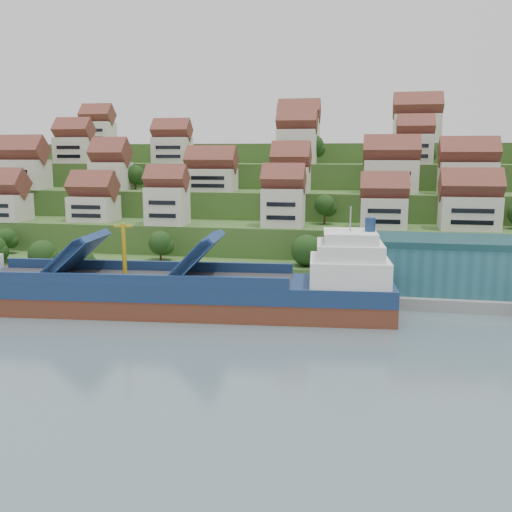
# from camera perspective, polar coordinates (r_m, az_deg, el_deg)

# --- Properties ---
(ground) EXTENTS (300.00, 300.00, 0.00)m
(ground) POSITION_cam_1_polar(r_m,az_deg,el_deg) (100.48, -1.55, -5.88)
(ground) COLOR slate
(ground) RESTS_ON ground
(quay) EXTENTS (180.00, 14.00, 2.20)m
(quay) POSITION_cam_1_polar(r_m,az_deg,el_deg) (112.50, 10.14, -3.71)
(quay) COLOR gray
(quay) RESTS_ON ground
(hillside) EXTENTS (260.00, 128.00, 31.00)m
(hillside) POSITION_cam_1_polar(r_m,az_deg,el_deg) (199.68, 4.86, 5.20)
(hillside) COLOR #2D4C1E
(hillside) RESTS_ON ground
(hillside_village) EXTENTS (158.17, 62.42, 28.61)m
(hillside_village) POSITION_cam_1_polar(r_m,az_deg,el_deg) (154.41, 4.28, 8.63)
(hillside_village) COLOR beige
(hillside_village) RESTS_ON ground
(hillside_trees) EXTENTS (132.11, 60.72, 30.73)m
(hillside_trees) POSITION_cam_1_polar(r_m,az_deg,el_deg) (139.96, -2.51, 4.88)
(hillside_trees) COLOR #1D3E14
(hillside_trees) RESTS_ON ground
(flagpole) EXTENTS (1.28, 0.16, 8.00)m
(flagpole) POSITION_cam_1_polar(r_m,az_deg,el_deg) (106.40, 9.18, -1.29)
(flagpole) COLOR gray
(flagpole) RESTS_ON quay
(cargo_ship) EXTENTS (86.17, 20.41, 19.03)m
(cargo_ship) POSITION_cam_1_polar(r_m,az_deg,el_deg) (102.74, -9.31, -3.60)
(cargo_ship) COLOR brown
(cargo_ship) RESTS_ON ground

